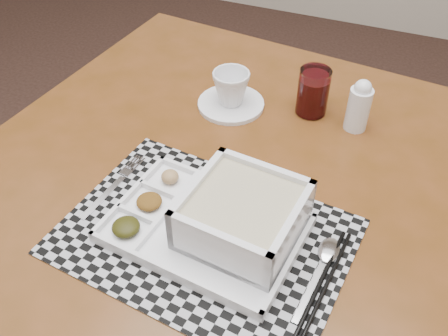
{
  "coord_description": "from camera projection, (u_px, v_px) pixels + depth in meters",
  "views": [
    {
      "loc": [
        0.97,
        -0.53,
        1.47
      ],
      "look_at": [
        0.72,
        0.1,
        0.85
      ],
      "focal_mm": 40.0,
      "sensor_mm": 36.0,
      "label": 1
    }
  ],
  "objects": [
    {
      "name": "floor",
      "position": [
        8.0,
        321.0,
        1.62
      ],
      "size": [
        5.0,
        5.0,
        0.0
      ],
      "primitive_type": "plane",
      "color": "black",
      "rests_on": "ground"
    },
    {
      "name": "dining_table",
      "position": [
        237.0,
        216.0,
        0.99
      ],
      "size": [
        1.19,
        1.19,
        0.81
      ],
      "color": "#4C2C0D",
      "rests_on": "ground"
    },
    {
      "name": "placemat",
      "position": [
        204.0,
        237.0,
        0.85
      ],
      "size": [
        0.51,
        0.39,
        0.0
      ],
      "primitive_type": "cube",
      "rotation": [
        0.0,
        0.0,
        -0.11
      ],
      "color": "#A3A4AB",
      "rests_on": "dining_table"
    },
    {
      "name": "serving_tray",
      "position": [
        231.0,
        220.0,
        0.83
      ],
      "size": [
        0.34,
        0.25,
        0.09
      ],
      "color": "white",
      "rests_on": "placemat"
    },
    {
      "name": "fork",
      "position": [
        114.0,
        184.0,
        0.94
      ],
      "size": [
        0.04,
        0.19,
        0.0
      ],
      "color": "silver",
      "rests_on": "placemat"
    },
    {
      "name": "spoon",
      "position": [
        326.0,
        256.0,
        0.81
      ],
      "size": [
        0.04,
        0.18,
        0.01
      ],
      "color": "silver",
      "rests_on": "placemat"
    },
    {
      "name": "chopsticks",
      "position": [
        322.0,
        287.0,
        0.77
      ],
      "size": [
        0.04,
        0.24,
        0.01
      ],
      "color": "black",
      "rests_on": "placemat"
    },
    {
      "name": "saucer",
      "position": [
        231.0,
        104.0,
        1.13
      ],
      "size": [
        0.15,
        0.15,
        0.01
      ],
      "primitive_type": "cylinder",
      "color": "white",
      "rests_on": "dining_table"
    },
    {
      "name": "cup",
      "position": [
        231.0,
        88.0,
        1.1
      ],
      "size": [
        0.09,
        0.09,
        0.08
      ],
      "primitive_type": "imported",
      "rotation": [
        0.0,
        0.0,
        -0.06
      ],
      "color": "white",
      "rests_on": "saucer"
    },
    {
      "name": "juice_glass",
      "position": [
        313.0,
        94.0,
        1.08
      ],
      "size": [
        0.07,
        0.07,
        0.11
      ],
      "color": "white",
      "rests_on": "dining_table"
    },
    {
      "name": "creamer_bottle",
      "position": [
        359.0,
        106.0,
        1.03
      ],
      "size": [
        0.05,
        0.05,
        0.12
      ],
      "color": "white",
      "rests_on": "dining_table"
    }
  ]
}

